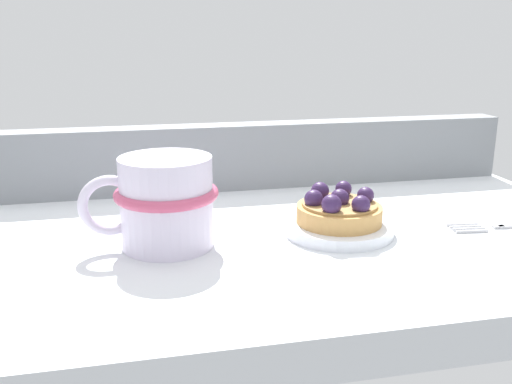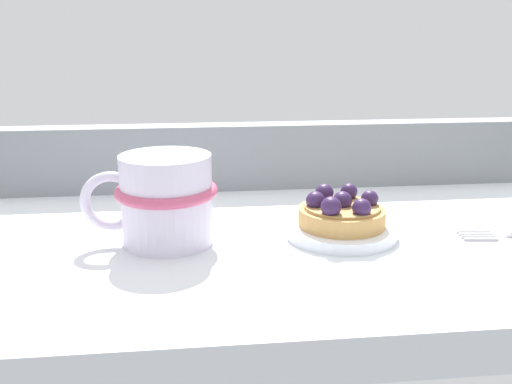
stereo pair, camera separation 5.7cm
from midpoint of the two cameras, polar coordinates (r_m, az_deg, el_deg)
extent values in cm
cube|color=silver|center=(60.11, 4.73, -6.01)|extent=(75.21, 41.91, 3.76)
cube|color=gray|center=(76.26, 2.08, 3.60)|extent=(73.70, 3.90, 8.53)
cylinder|color=silver|center=(59.86, 11.17, -3.83)|extent=(11.38, 11.38, 1.18)
cylinder|color=silver|center=(59.96, 11.15, -4.10)|extent=(6.26, 6.26, 0.59)
cylinder|color=tan|center=(59.38, 11.24, -2.47)|extent=(8.83, 8.83, 1.81)
cylinder|color=#A37942|center=(59.06, 11.30, -1.50)|extent=(7.77, 7.77, 0.30)
sphere|color=#331E47|center=(58.88, 11.33, -0.92)|extent=(1.99, 1.99, 1.99)
sphere|color=#331E47|center=(59.86, 13.93, -0.69)|extent=(1.76, 1.76, 1.76)
sphere|color=#331E47|center=(61.70, 11.86, 0.01)|extent=(1.78, 1.78, 1.78)
sphere|color=#331E47|center=(60.88, 9.48, -0.12)|extent=(1.95, 1.95, 1.95)
sphere|color=#331E47|center=(58.34, 8.71, -0.92)|extent=(1.95, 1.95, 1.95)
sphere|color=#331E47|center=(56.09, 10.36, -1.51)|extent=(2.02, 2.02, 2.02)
sphere|color=#331E47|center=(56.83, 13.31, -1.59)|extent=(1.87, 1.87, 1.87)
cylinder|color=silver|center=(56.14, -6.05, -0.79)|extent=(8.92, 8.92, 8.91)
torus|color=#C64C70|center=(55.90, -6.07, 0.08)|extent=(10.03, 10.03, 1.07)
torus|color=silver|center=(56.38, -11.47, -0.95)|extent=(5.96, 0.97, 5.96)
cube|color=#B7B7BC|center=(65.30, 26.39, -3.84)|extent=(1.26, 0.69, 0.60)
cube|color=#B7B7BC|center=(64.77, 23.20, -3.60)|extent=(3.50, 0.64, 0.60)
cube|color=#B7B7BC|center=(64.14, 23.45, -3.82)|extent=(3.50, 0.64, 0.60)
cube|color=#B7B7BC|center=(63.51, 23.70, -4.04)|extent=(3.50, 0.64, 0.60)
cube|color=#B7B7BC|center=(62.88, 23.96, -4.26)|extent=(3.50, 0.64, 0.60)
camera|label=1|loc=(0.03, -87.14, 0.81)|focal=40.18mm
camera|label=2|loc=(0.03, 92.86, -0.81)|focal=40.18mm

